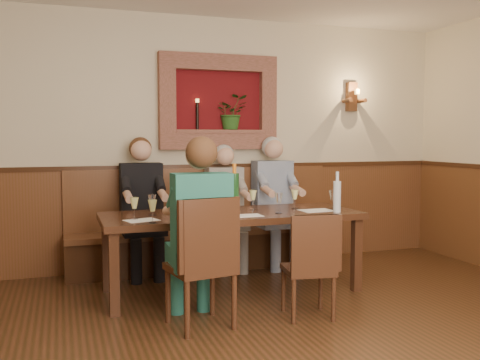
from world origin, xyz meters
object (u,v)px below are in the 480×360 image
object	(u,v)px
person_bench_mid	(227,218)
spittoon_bucket	(209,198)
person_chair_front	(199,247)
person_bench_left	(143,219)
chair_near_left	(202,289)
person_bench_right	(275,212)
water_bottle	(337,196)
bench	(206,239)
chair_near_right	(308,287)
wine_bottle_green_b	(176,198)
dining_table	(232,220)
wine_bottle_green_a	(234,192)

from	to	relation	value
person_bench_mid	spittoon_bucket	distance (m)	0.98
person_chair_front	person_bench_left	bearing A→B (deg)	96.78
chair_near_left	person_bench_mid	distance (m)	1.85
spittoon_bucket	person_bench_left	bearing A→B (deg)	121.10
person_bench_left	person_bench_right	distance (m)	1.49
chair_near_left	water_bottle	bearing A→B (deg)	10.70
bench	person_bench_right	world-z (taller)	person_bench_right
chair_near_left	chair_near_right	world-z (taller)	chair_near_left
chair_near_right	wine_bottle_green_b	distance (m)	1.46
person_bench_mid	person_bench_right	bearing A→B (deg)	-0.28
dining_table	person_chair_front	size ratio (longest dim) A/B	1.64
person_bench_right	chair_near_right	bearing A→B (deg)	-103.65
chair_near_right	person_chair_front	world-z (taller)	person_chair_front
chair_near_right	spittoon_bucket	xyz separation A→B (m)	(-0.58, 0.91, 0.64)
chair_near_left	chair_near_right	xyz separation A→B (m)	(0.88, -0.05, -0.05)
person_chair_front	person_bench_right	bearing A→B (deg)	51.09
person_bench_right	spittoon_bucket	xyz separation A→B (m)	(-1.00, -0.82, 0.28)
bench	spittoon_bucket	bearing A→B (deg)	-103.03
person_bench_mid	person_chair_front	size ratio (longest dim) A/B	0.94
person_bench_right	spittoon_bucket	bearing A→B (deg)	-140.74
dining_table	person_bench_mid	size ratio (longest dim) A/B	1.74
person_bench_mid	spittoon_bucket	size ratio (longest dim) A/B	4.92
water_bottle	spittoon_bucket	bearing A→B (deg)	165.06
person_chair_front	chair_near_left	bearing A→B (deg)	-86.86
chair_near_right	spittoon_bucket	world-z (taller)	spittoon_bucket
wine_bottle_green_a	wine_bottle_green_b	size ratio (longest dim) A/B	1.29
person_chair_front	spittoon_bucket	bearing A→B (deg)	69.23
wine_bottle_green_b	person_bench_left	bearing A→B (deg)	104.42
chair_near_left	wine_bottle_green_b	xyz separation A→B (m)	(-0.00, 0.93, 0.60)
person_bench_left	spittoon_bucket	bearing A→B (deg)	-58.90
person_bench_right	water_bottle	distance (m)	1.18
dining_table	spittoon_bucket	distance (m)	0.30
chair_near_right	water_bottle	world-z (taller)	water_bottle
person_bench_left	wine_bottle_green_a	bearing A→B (deg)	-47.18
dining_table	wine_bottle_green_a	xyz separation A→B (m)	(0.04, 0.03, 0.27)
person_bench_left	wine_bottle_green_b	distance (m)	0.83
dining_table	spittoon_bucket	xyz separation A→B (m)	(-0.21, 0.02, 0.21)
spittoon_bucket	wine_bottle_green_a	distance (m)	0.26
person_bench_left	wine_bottle_green_b	bearing A→B (deg)	-75.58
person_chair_front	water_bottle	xyz separation A→B (m)	(1.46, 0.48, 0.30)
person_bench_left	person_bench_mid	world-z (taller)	person_bench_left
chair_near_right	wine_bottle_green_a	xyz separation A→B (m)	(-0.33, 0.93, 0.69)
dining_table	person_chair_front	bearing A→B (deg)	-123.58
person_bench_left	wine_bottle_green_b	world-z (taller)	person_bench_left
dining_table	bench	world-z (taller)	bench
dining_table	person_bench_left	size ratio (longest dim) A/B	1.65
person_bench_mid	spittoon_bucket	xyz separation A→B (m)	(-0.42, -0.82, 0.32)
bench	person_bench_mid	bearing A→B (deg)	-26.30
chair_near_left	person_bench_mid	world-z (taller)	person_bench_mid
chair_near_right	person_bench_mid	distance (m)	1.77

